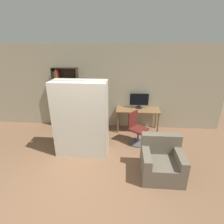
{
  "coord_description": "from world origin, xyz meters",
  "views": [
    {
      "loc": [
        0.89,
        -2.47,
        2.69
      ],
      "look_at": [
        0.56,
        1.67,
        1.05
      ],
      "focal_mm": 28.0,
      "sensor_mm": 36.0,
      "label": 1
    }
  ],
  "objects_px": {
    "mattress_far": "(83,117)",
    "office_chair": "(137,131)",
    "bookshelf": "(65,98)",
    "armchair": "(161,161)",
    "mattress_near": "(80,122)",
    "monitor": "(139,100)"
  },
  "relations": [
    {
      "from": "armchair",
      "to": "mattress_near",
      "type": "bearing_deg",
      "value": 164.21
    },
    {
      "from": "mattress_near",
      "to": "monitor",
      "type": "bearing_deg",
      "value": 47.82
    },
    {
      "from": "monitor",
      "to": "armchair",
      "type": "bearing_deg",
      "value": -80.45
    },
    {
      "from": "office_chair",
      "to": "armchair",
      "type": "relative_size",
      "value": 1.08
    },
    {
      "from": "armchair",
      "to": "office_chair",
      "type": "bearing_deg",
      "value": 110.17
    },
    {
      "from": "bookshelf",
      "to": "mattress_far",
      "type": "xyz_separation_m",
      "value": [
        0.94,
        -1.4,
        -0.04
      ]
    },
    {
      "from": "office_chair",
      "to": "bookshelf",
      "type": "distance_m",
      "value": 2.61
    },
    {
      "from": "monitor",
      "to": "mattress_far",
      "type": "relative_size",
      "value": 0.31
    },
    {
      "from": "monitor",
      "to": "mattress_near",
      "type": "xyz_separation_m",
      "value": [
        -1.51,
        -1.67,
        -0.04
      ]
    },
    {
      "from": "mattress_far",
      "to": "armchair",
      "type": "height_order",
      "value": "mattress_far"
    },
    {
      "from": "bookshelf",
      "to": "mattress_far",
      "type": "distance_m",
      "value": 1.68
    },
    {
      "from": "armchair",
      "to": "mattress_far",
      "type": "bearing_deg",
      "value": 156.15
    },
    {
      "from": "office_chair",
      "to": "bookshelf",
      "type": "relative_size",
      "value": 0.46
    },
    {
      "from": "mattress_far",
      "to": "office_chair",
      "type": "bearing_deg",
      "value": 17.34
    },
    {
      "from": "monitor",
      "to": "office_chair",
      "type": "height_order",
      "value": "monitor"
    },
    {
      "from": "bookshelf",
      "to": "mattress_near",
      "type": "height_order",
      "value": "bookshelf"
    },
    {
      "from": "mattress_near",
      "to": "armchair",
      "type": "relative_size",
      "value": 2.23
    },
    {
      "from": "monitor",
      "to": "armchair",
      "type": "xyz_separation_m",
      "value": [
        0.37,
        -2.2,
        -0.67
      ]
    },
    {
      "from": "office_chair",
      "to": "mattress_far",
      "type": "bearing_deg",
      "value": -162.66
    },
    {
      "from": "bookshelf",
      "to": "armchair",
      "type": "distance_m",
      "value": 3.65
    },
    {
      "from": "office_chair",
      "to": "mattress_far",
      "type": "relative_size",
      "value": 0.49
    },
    {
      "from": "bookshelf",
      "to": "armchair",
      "type": "relative_size",
      "value": 2.34
    }
  ]
}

